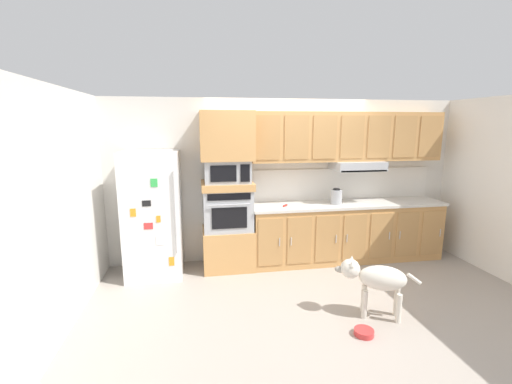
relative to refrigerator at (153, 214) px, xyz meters
name	(u,v)px	position (x,y,z in m)	size (l,w,h in m)	color
ground_plane	(305,284)	(2.01, -0.68, -0.88)	(9.60, 9.60, 0.00)	#9E9389
back_kitchen_wall	(286,180)	(2.01, 0.43, 0.37)	(6.20, 0.12, 2.50)	silver
side_panel_left	(73,201)	(-0.79, -0.68, 0.37)	(0.12, 7.10, 2.50)	silver
side_panel_right	(497,187)	(4.81, -0.68, 0.37)	(0.12, 7.10, 2.50)	white
refrigerator	(153,214)	(0.00, 0.00, 0.00)	(0.76, 0.73, 1.76)	white
oven_base_cabinet	(228,248)	(1.05, 0.07, -0.58)	(0.74, 0.62, 0.60)	tan
built_in_oven	(228,209)	(1.05, 0.07, 0.02)	(0.70, 0.62, 0.60)	#A8AAAF
appliance_mid_shelf	(227,185)	(1.05, 0.07, 0.37)	(0.74, 0.62, 0.10)	tan
microwave	(227,171)	(1.05, 0.07, 0.58)	(0.64, 0.54, 0.32)	#A8AAAF
appliance_upper_cabinet	(226,136)	(1.05, 0.07, 1.08)	(0.74, 0.62, 0.68)	tan
lower_cabinet_run	(346,232)	(2.92, 0.07, -0.44)	(2.99, 0.63, 0.88)	tan
countertop_slab	(348,204)	(2.92, 0.07, 0.02)	(3.03, 0.64, 0.04)	beige
backsplash_panel	(341,184)	(2.92, 0.36, 0.29)	(3.03, 0.02, 0.50)	silver
upper_cabinet_with_hood	(348,139)	(2.93, 0.19, 1.02)	(2.99, 0.48, 0.88)	tan
screwdriver	(286,205)	(1.91, -0.01, 0.05)	(0.17, 0.17, 0.03)	red
electric_kettle	(336,197)	(2.70, 0.02, 0.15)	(0.17, 0.17, 0.24)	#A8AAAF
dog	(375,278)	(2.53, -1.56, -0.43)	(0.86, 0.47, 0.66)	beige
dog_food_bowl	(364,332)	(2.26, -1.89, -0.85)	(0.20, 0.20, 0.06)	red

